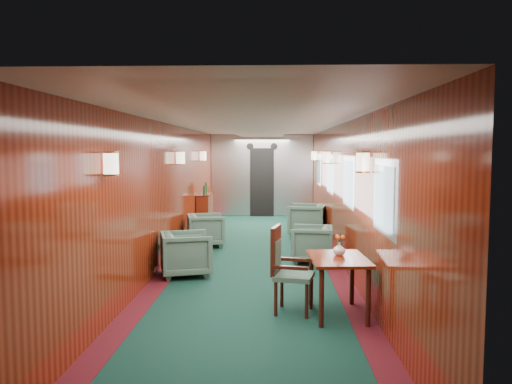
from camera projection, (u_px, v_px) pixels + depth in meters
room at (255, 168)px, 8.74m from camera, size 12.00×12.10×2.40m
bulkhead at (262, 176)px, 14.66m from camera, size 2.98×0.17×2.39m
windows_right at (338, 178)px, 8.95m from camera, size 0.02×8.60×0.80m
wall_sconces at (256, 158)px, 9.29m from camera, size 2.97×7.97×0.25m
dining_table at (338, 267)px, 5.83m from camera, size 0.71×0.96×0.69m
side_chair at (286, 266)px, 5.96m from camera, size 0.55×0.57×1.04m
credenza at (205, 211)px, 12.21m from camera, size 0.31×0.98×1.16m
flower_vase at (339, 249)px, 5.93m from camera, size 0.16×0.16×0.15m
armchair_left_near at (186, 254)px, 7.72m from camera, size 0.92×0.91×0.68m
armchair_left_far at (206, 230)px, 10.09m from camera, size 0.86×0.84×0.66m
armchair_right_near at (312, 244)px, 8.62m from camera, size 0.78×0.76×0.64m
armchair_right_far at (307, 220)px, 11.27m from camera, size 0.95×0.93×0.73m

